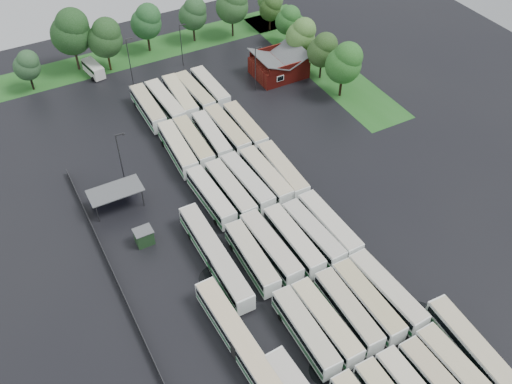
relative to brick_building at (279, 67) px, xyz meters
name	(u,v)px	position (x,y,z in m)	size (l,w,h in m)	color
ground	(284,260)	(-24.00, -42.77, -1.87)	(160.00, 160.00, 0.00)	black
brick_building	(279,67)	(0.00, 0.00, 0.00)	(10.07, 8.60, 5.39)	maroon
wash_shed	(115,191)	(-41.20, -20.74, 1.12)	(8.20, 4.20, 3.58)	#2D2D30
utility_hut	(144,237)	(-40.20, -30.17, -0.55)	(2.70, 2.20, 2.62)	#173417
grass_strip_north	(140,53)	(-22.00, 22.03, -1.86)	(80.00, 10.00, 0.01)	#1F581B
grass_strip_east	(319,63)	(10.00, 0.03, -1.86)	(10.00, 50.00, 0.01)	#1F581B
west_fence	(115,278)	(-46.20, -34.77, -1.27)	(0.10, 50.00, 1.20)	#2D2D30
bus_r0c4	(461,375)	(-15.60, -68.81, 0.13)	(3.19, 13.09, 3.62)	white
bus_r1c0	(305,331)	(-28.30, -55.16, 0.04)	(2.79, 12.49, 3.47)	white
bus_r1c1	(326,322)	(-25.35, -55.28, 0.06)	(2.88, 12.60, 3.50)	white
bus_r1c2	(348,310)	(-21.87, -55.14, 0.02)	(2.84, 12.36, 3.43)	white
bus_r1c3	(367,301)	(-18.86, -55.20, 0.07)	(2.77, 12.67, 3.52)	white
bus_r1c4	(387,292)	(-15.75, -55.20, 0.13)	(3.43, 13.15, 3.63)	white
bus_r2c0	(252,258)	(-28.53, -41.58, 0.04)	(2.99, 12.52, 3.47)	white
bus_r2c1	(271,248)	(-25.37, -41.32, 0.13)	(3.08, 13.09, 3.63)	white
bus_r2c2	(293,241)	(-21.86, -41.71, 0.10)	(2.84, 12.84, 3.57)	white
bus_r2c3	(313,234)	(-18.67, -41.91, 0.05)	(3.29, 12.65, 3.49)	white
bus_r2c4	(329,226)	(-15.73, -41.71, 0.10)	(3.05, 12.94, 3.58)	white
bus_r3c0	(211,197)	(-28.33, -27.86, 0.04)	(2.96, 12.51, 3.46)	white
bus_r3c1	(230,191)	(-25.08, -28.08, 0.09)	(2.94, 12.82, 3.55)	white
bus_r3c2	(247,183)	(-21.93, -27.73, 0.10)	(3.27, 12.96, 3.58)	white
bus_r3c3	(266,177)	(-18.64, -27.87, 0.10)	(3.01, 12.92, 3.58)	white
bus_r3c4	(282,171)	(-15.67, -28.08, 0.12)	(3.14, 13.04, 3.61)	white
bus_r4c0	(178,149)	(-28.31, -14.62, 0.13)	(3.40, 13.13, 3.62)	white
bus_r4c1	(194,143)	(-25.26, -14.40, 0.08)	(3.08, 12.77, 3.53)	white
bus_r4c2	(212,137)	(-21.80, -14.25, 0.02)	(3.18, 12.43, 3.43)	white
bus_r4c3	(227,131)	(-18.72, -14.17, 0.12)	(2.90, 12.98, 3.60)	white
bus_r4c4	(245,127)	(-15.42, -14.60, 0.07)	(2.80, 12.64, 3.51)	white
bus_r5c0	(148,108)	(-28.42, -0.97, 0.09)	(2.90, 12.80, 3.55)	white
bus_r5c1	(165,103)	(-25.05, -1.00, 0.11)	(3.19, 12.99, 3.59)	white
bus_r5c2	(180,98)	(-21.93, -0.75, 0.10)	(3.33, 12.98, 3.58)	white
bus_r5c3	(195,93)	(-18.93, -0.65, 0.06)	(3.24, 12.68, 3.50)	white
bus_r5c4	(210,88)	(-15.56, -0.44, 0.04)	(2.79, 12.50, 3.47)	white
artic_bus_west_b	(215,256)	(-32.91, -38.90, 0.11)	(2.86, 19.21, 3.56)	white
artic_bus_west_c	(239,341)	(-36.14, -52.44, 0.07)	(3.27, 18.86, 3.49)	white
artic_bus_east	(486,365)	(-12.04, -69.30, 0.10)	(3.49, 19.21, 3.55)	white
minibus	(93,69)	(-33.13, 18.05, -0.39)	(3.19, 6.36, 2.65)	white
tree_north_0	(27,65)	(-45.15, 18.53, 3.61)	(5.14, 5.14, 8.52)	black
tree_north_1	(71,31)	(-35.09, 21.62, 6.71)	(8.05, 8.05, 13.33)	#34251C
tree_north_2	(105,37)	(-29.43, 18.20, 5.56)	(6.96, 6.96, 11.53)	#352511
tree_north_3	(147,21)	(-19.48, 21.75, 5.05)	(6.49, 6.49, 10.75)	black
tree_north_4	(193,13)	(-9.19, 21.03, 4.62)	(6.09, 6.09, 10.08)	black
tree_north_5	(233,4)	(-0.69, 18.96, 5.74)	(7.14, 7.14, 11.83)	black
tree_east_0	(345,62)	(6.98, -12.24, 5.43)	(6.85, 6.85, 11.35)	black
tree_east_1	(323,50)	(7.04, -4.99, 4.49)	(5.97, 5.97, 9.88)	black
tree_east_2	(302,34)	(6.47, 2.12, 4.56)	(6.03, 6.03, 9.99)	black
tree_east_3	(289,20)	(8.12, 10.02, 3.87)	(5.38, 5.38, 8.91)	#352212
tree_east_4	(271,8)	(8.12, 17.64, 3.29)	(4.85, 4.84, 8.02)	black
lamp_post_ne	(256,66)	(-6.78, -2.74, 3.55)	(1.44, 0.28, 9.32)	#2D2D30
lamp_post_nw	(121,157)	(-38.41, -16.78, 4.03)	(1.56, 0.30, 10.16)	#2D2D30
lamp_post_back_w	(130,58)	(-27.20, 10.94, 3.93)	(1.54, 0.30, 9.98)	#2D2D30
lamp_post_back_e	(182,42)	(-15.57, 12.81, 3.44)	(1.41, 0.27, 9.13)	#2D2D30
puddle_0	(326,371)	(-28.33, -60.04, -1.86)	(4.15, 4.15, 0.01)	black
puddle_1	(430,357)	(-15.97, -64.59, -1.86)	(2.61, 2.61, 0.01)	black
puddle_2	(217,279)	(-33.78, -41.24, -1.86)	(5.24, 5.24, 0.01)	black
puddle_3	(325,247)	(-17.51, -43.54, -1.86)	(3.78, 3.78, 0.01)	black
puddle_4	(420,314)	(-12.94, -59.09, -1.86)	(3.97, 3.97, 0.01)	black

